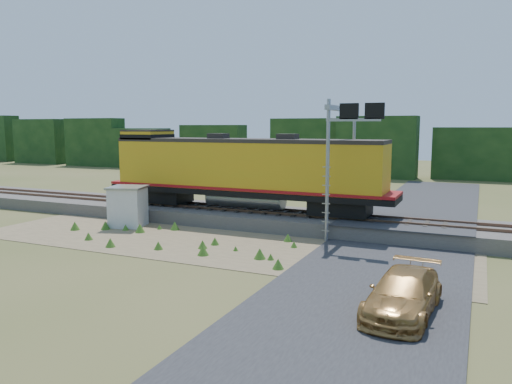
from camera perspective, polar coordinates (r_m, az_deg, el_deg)
The scene contains 11 objects.
ground at distance 24.52m, azimuth -1.89°, elevation -6.47°, with size 140.00×140.00×0.00m, color #475123.
ballast at distance 29.81m, azimuth 3.22°, elevation -3.17°, with size 70.00×5.00×0.80m, color slate.
rails at distance 29.72m, azimuth 3.23°, elevation -2.26°, with size 70.00×1.54×0.16m.
dirt_shoulder at distance 25.86m, azimuth -5.40°, elevation -5.73°, with size 26.00×8.00×0.03m, color #8C7754.
road at distance 23.10m, azimuth 14.86°, elevation -7.38°, with size 7.00×66.00×0.86m.
tree_line_north at distance 60.32m, azimuth 14.32°, elevation 4.58°, with size 130.00×3.00×6.50m.
weed_clumps at distance 26.30m, azimuth -8.68°, elevation -5.59°, with size 15.00×6.20×0.56m, color #3C6B1E, non-canonical shape.
locomotive at distance 30.54m, azimuth -1.71°, elevation 2.58°, with size 18.36×2.80×4.74m.
shed at distance 30.50m, azimuth -14.42°, elevation -1.59°, with size 2.54×2.54×2.41m.
signal_gantry at distance 27.50m, azimuth 10.25°, elevation 6.41°, with size 2.89×6.20×7.29m.
car at distance 16.72m, azimuth 16.48°, elevation -11.08°, with size 1.91×4.70×1.36m, color #B08041.
Camera 1 is at (10.55, -21.33, 5.93)m, focal length 35.00 mm.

